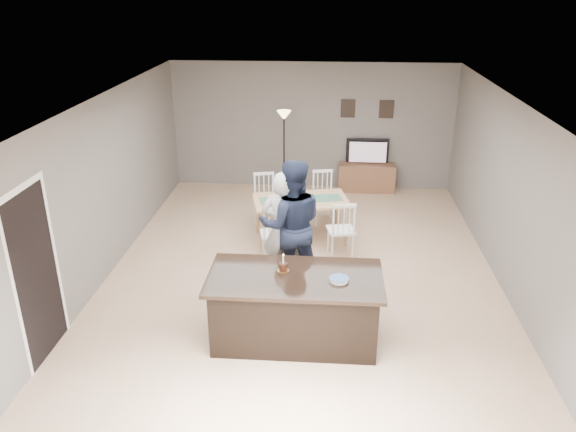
# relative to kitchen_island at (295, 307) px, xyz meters

# --- Properties ---
(floor) EXTENTS (8.00, 8.00, 0.00)m
(floor) POSITION_rel_kitchen_island_xyz_m (0.00, 1.80, -0.45)
(floor) COLOR tan
(floor) RESTS_ON ground
(room_shell) EXTENTS (8.00, 8.00, 8.00)m
(room_shell) POSITION_rel_kitchen_island_xyz_m (0.00, 1.80, 1.22)
(room_shell) COLOR slate
(room_shell) RESTS_ON floor
(kitchen_island) EXTENTS (2.15, 1.10, 0.90)m
(kitchen_island) POSITION_rel_kitchen_island_xyz_m (0.00, 0.00, 0.00)
(kitchen_island) COLOR black
(kitchen_island) RESTS_ON floor
(tv_console) EXTENTS (1.20, 0.40, 0.60)m
(tv_console) POSITION_rel_kitchen_island_xyz_m (1.20, 5.57, -0.15)
(tv_console) COLOR brown
(tv_console) RESTS_ON floor
(television) EXTENTS (0.91, 0.12, 0.53)m
(television) POSITION_rel_kitchen_island_xyz_m (1.20, 5.64, 0.41)
(television) COLOR black
(television) RESTS_ON tv_console
(tv_screen_glow) EXTENTS (0.78, 0.00, 0.78)m
(tv_screen_glow) POSITION_rel_kitchen_island_xyz_m (1.20, 5.56, 0.42)
(tv_screen_glow) COLOR orange
(tv_screen_glow) RESTS_ON tv_console
(picture_frames) EXTENTS (1.10, 0.02, 0.38)m
(picture_frames) POSITION_rel_kitchen_island_xyz_m (1.15, 5.78, 1.30)
(picture_frames) COLOR black
(picture_frames) RESTS_ON room_shell
(doorway) EXTENTS (0.00, 2.10, 2.65)m
(doorway) POSITION_rel_kitchen_island_xyz_m (-2.99, -0.50, 0.80)
(doorway) COLOR black
(doorway) RESTS_ON floor
(woman) EXTENTS (0.73, 0.56, 1.80)m
(woman) POSITION_rel_kitchen_island_xyz_m (-0.26, 1.35, 0.44)
(woman) COLOR #B1B1B5
(woman) RESTS_ON floor
(man) EXTENTS (1.04, 0.86, 1.96)m
(man) POSITION_rel_kitchen_island_xyz_m (-0.14, 1.35, 0.53)
(man) COLOR #161D31
(man) RESTS_ON floor
(birthday_cake) EXTENTS (0.15, 0.15, 0.23)m
(birthday_cake) POSITION_rel_kitchen_island_xyz_m (-0.16, 0.13, 0.50)
(birthday_cake) COLOR #ECB245
(birthday_cake) RESTS_ON kitchen_island
(plate_stack) EXTENTS (0.24, 0.24, 0.04)m
(plate_stack) POSITION_rel_kitchen_island_xyz_m (0.53, -0.08, 0.46)
(plate_stack) COLOR white
(plate_stack) RESTS_ON kitchen_island
(dining_table) EXTENTS (1.88, 2.09, 0.98)m
(dining_table) POSITION_rel_kitchen_island_xyz_m (-0.09, 2.98, 0.17)
(dining_table) COLOR tan
(dining_table) RESTS_ON floor
(floor_lamp) EXTENTS (0.28, 0.28, 1.87)m
(floor_lamp) POSITION_rel_kitchen_island_xyz_m (-0.53, 4.90, 1.00)
(floor_lamp) COLOR black
(floor_lamp) RESTS_ON floor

